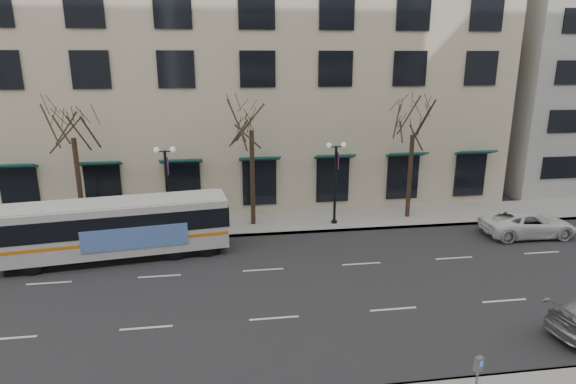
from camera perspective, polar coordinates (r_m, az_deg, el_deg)
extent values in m
plane|color=black|center=(22.00, -2.37, -11.71)|extent=(160.00, 160.00, 0.00)
cube|color=gray|center=(30.94, 5.14, -3.29)|extent=(80.00, 4.00, 0.15)
cube|color=#B8AD8D|center=(40.47, -8.81, 18.22)|extent=(40.00, 20.00, 24.00)
cylinder|color=black|center=(30.25, -23.48, 0.52)|extent=(0.28, 0.28, 5.74)
cylinder|color=black|center=(29.19, -4.23, 1.50)|extent=(0.28, 0.28, 5.95)
cylinder|color=black|center=(31.53, 14.22, 1.67)|extent=(0.28, 0.28, 5.46)
cylinder|color=black|center=(28.83, -14.08, -0.10)|extent=(0.16, 0.16, 5.00)
cylinder|color=black|center=(29.54, -13.78, -4.49)|extent=(0.36, 0.36, 0.30)
cube|color=black|center=(28.28, -14.41, 4.68)|extent=(0.90, 0.06, 0.06)
sphere|color=silver|center=(28.32, -15.33, 4.83)|extent=(0.32, 0.32, 0.32)
sphere|color=silver|center=(28.22, -13.52, 4.92)|extent=(0.32, 0.32, 0.32)
cube|color=#5E1C69|center=(28.44, -14.06, 3.01)|extent=(0.04, 0.45, 1.00)
cylinder|color=black|center=(29.49, 5.61, 0.66)|extent=(0.16, 0.16, 5.00)
cylinder|color=black|center=(30.19, 5.49, -3.65)|extent=(0.36, 0.36, 0.30)
cube|color=black|center=(28.95, 5.73, 5.35)|extent=(0.90, 0.06, 0.06)
sphere|color=silver|center=(28.83, 4.87, 5.53)|extent=(0.32, 0.32, 0.32)
sphere|color=silver|center=(29.05, 6.61, 5.56)|extent=(0.32, 0.32, 0.32)
cube|color=#5E1C69|center=(29.15, 5.92, 3.71)|extent=(0.04, 0.45, 1.00)
cube|color=silver|center=(26.33, -19.66, -3.89)|extent=(11.45, 3.85, 2.57)
cube|color=black|center=(26.83, -19.38, -6.81)|extent=(10.52, 3.44, 0.42)
cube|color=black|center=(26.18, -19.13, -3.02)|extent=(11.01, 3.83, 1.03)
cube|color=orange|center=(26.48, -19.57, -4.79)|extent=(11.34, 3.86, 0.17)
cube|color=#5880D5|center=(25.18, -17.65, -5.22)|extent=(5.11, 0.71, 1.12)
cube|color=silver|center=(25.94, -19.93, -1.15)|extent=(10.86, 3.54, 0.07)
cylinder|color=black|center=(26.39, -28.14, -7.72)|extent=(0.96, 0.38, 0.94)
cylinder|color=black|center=(28.35, -27.27, -6.04)|extent=(0.96, 0.38, 0.94)
cylinder|color=black|center=(25.67, -13.26, -6.83)|extent=(0.96, 0.38, 0.94)
cylinder|color=black|center=(27.67, -13.48, -5.16)|extent=(0.96, 0.38, 0.94)
cylinder|color=black|center=(25.76, -9.50, -6.53)|extent=(0.96, 0.38, 0.94)
cylinder|color=black|center=(27.76, -10.00, -4.89)|extent=(0.96, 0.38, 0.94)
imported|color=white|center=(31.45, 26.58, -3.36)|extent=(5.42, 2.62, 1.49)
cylinder|color=slate|center=(16.89, 21.47, -20.02)|extent=(0.08, 0.08, 0.84)
cube|color=slate|center=(16.58, 21.67, -18.43)|extent=(0.31, 0.25, 0.47)
cube|color=blue|center=(16.47, 21.74, -18.40)|extent=(0.13, 0.06, 0.17)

